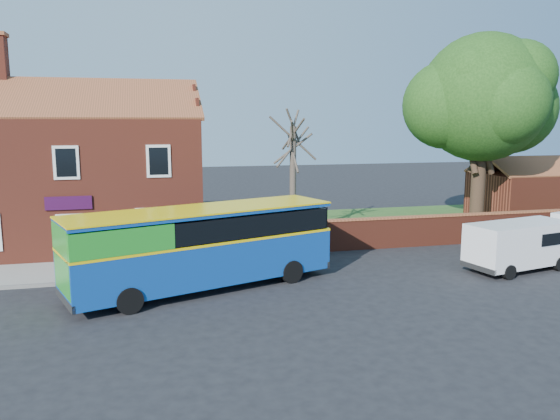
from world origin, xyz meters
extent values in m
plane|color=black|center=(0.00, 0.00, 0.00)|extent=(120.00, 120.00, 0.00)
cube|color=gray|center=(-7.00, 5.75, 0.06)|extent=(18.00, 3.50, 0.12)
cube|color=slate|center=(-7.00, 4.00, 0.07)|extent=(18.00, 0.15, 0.14)
cube|color=#426B28|center=(13.00, 13.00, 0.02)|extent=(26.00, 12.00, 0.04)
cube|color=maroon|center=(-7.00, 11.50, 3.25)|extent=(12.00, 8.00, 6.50)
cube|color=brown|center=(-7.00, 9.50, 7.50)|extent=(12.30, 4.08, 2.16)
cube|color=brown|center=(-7.00, 13.50, 7.50)|extent=(12.30, 4.08, 2.16)
cube|color=black|center=(-7.00, 7.47, 4.60)|extent=(1.10, 0.06, 1.50)
cube|color=#4C0F19|center=(-7.00, 7.45, 1.10)|extent=(0.95, 0.04, 2.10)
cube|color=silver|center=(-7.00, 7.47, 1.15)|extent=(1.20, 0.06, 2.30)
cube|color=#300B2E|center=(-7.00, 7.44, 2.80)|extent=(2.00, 0.06, 0.60)
cube|color=maroon|center=(13.00, 7.00, 0.75)|extent=(22.00, 0.30, 1.50)
cube|color=brown|center=(13.00, 7.00, 1.55)|extent=(22.00, 0.38, 0.10)
cube|color=maroon|center=(22.00, 13.00, 1.50)|extent=(8.00, 5.00, 3.00)
cube|color=brown|center=(22.00, 11.75, 3.55)|extent=(8.20, 2.56, 1.24)
cube|color=brown|center=(22.00, 14.25, 3.55)|extent=(8.20, 2.56, 1.24)
cube|color=#0E429C|center=(-1.56, 2.27, 1.18)|extent=(10.57, 5.82, 1.64)
cube|color=yellow|center=(-1.56, 2.27, 2.00)|extent=(10.59, 5.85, 0.10)
cube|color=black|center=(-1.56, 2.27, 2.49)|extent=(10.18, 5.71, 0.82)
cube|color=green|center=(-4.77, 1.15, 2.49)|extent=(4.17, 3.62, 0.87)
cube|color=#0E429C|center=(-1.56, 2.27, 3.04)|extent=(10.57, 5.82, 0.14)
cube|color=yellow|center=(-1.56, 2.27, 3.12)|extent=(10.62, 5.87, 0.06)
cylinder|color=black|center=(-4.27, 0.05, 0.46)|extent=(0.97, 0.57, 0.93)
cylinder|color=black|center=(-5.07, 2.33, 0.46)|extent=(0.97, 0.57, 0.93)
cylinder|color=black|center=(1.94, 2.22, 0.46)|extent=(0.97, 0.57, 0.93)
cylinder|color=black|center=(1.15, 4.50, 0.46)|extent=(0.97, 0.57, 0.93)
cube|color=white|center=(12.00, 1.73, 1.19)|extent=(5.05, 2.86, 1.81)
cube|color=black|center=(14.09, 2.18, 1.47)|extent=(0.42, 1.60, 0.71)
cube|color=black|center=(14.28, 2.22, 0.38)|extent=(0.50, 1.88, 0.23)
cylinder|color=black|center=(10.70, 0.54, 0.31)|extent=(0.66, 0.35, 0.63)
cylinder|color=black|center=(10.32, 2.28, 0.31)|extent=(0.66, 0.35, 0.63)
cylinder|color=black|center=(13.67, 1.18, 0.31)|extent=(0.66, 0.35, 0.63)
cylinder|color=black|center=(13.30, 2.92, 0.31)|extent=(0.66, 0.35, 0.63)
cylinder|color=black|center=(15.73, 3.55, 0.32)|extent=(0.68, 0.40, 0.65)
cylinder|color=black|center=(15.79, 10.63, 2.38)|extent=(0.83, 0.83, 4.77)
sphere|color=#32661F|center=(15.79, 10.63, 7.77)|extent=(7.46, 7.46, 7.46)
sphere|color=#32661F|center=(17.96, 11.04, 7.15)|extent=(5.39, 5.39, 5.39)
sphere|color=#32661F|center=(13.82, 11.25, 7.36)|extent=(5.18, 5.18, 5.18)
cylinder|color=#4C4238|center=(4.25, 10.63, 3.07)|extent=(0.35, 0.35, 6.15)
cylinder|color=#4C4238|center=(4.25, 10.63, 5.27)|extent=(0.36, 3.00, 2.42)
cylinder|color=#4C4238|center=(4.25, 10.63, 5.05)|extent=(1.57, 2.21, 2.21)
cylinder|color=#4C4238|center=(4.25, 10.63, 5.49)|extent=(2.52, 1.15, 2.45)
camera|label=1|loc=(-3.53, -18.21, 6.40)|focal=35.00mm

